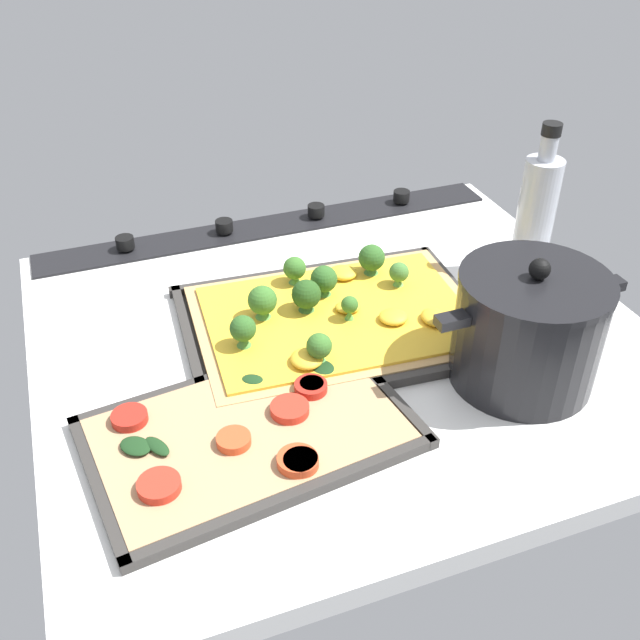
{
  "coord_description": "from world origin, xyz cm",
  "views": [
    {
      "loc": [
        29.66,
        70.98,
        56.72
      ],
      "look_at": [
        3.63,
        0.84,
        3.91
      ],
      "focal_mm": 41.15,
      "sensor_mm": 36.0,
      "label": 1
    }
  ],
  "objects_px": {
    "broccoli_pizza": "(331,313)",
    "oil_bottle": "(536,215)",
    "baking_tray_back": "(249,435)",
    "cooking_pot": "(528,329)",
    "baking_tray_front": "(334,324)",
    "veggie_pizza_back": "(248,431)"
  },
  "relations": [
    {
      "from": "cooking_pot",
      "to": "oil_bottle",
      "type": "height_order",
      "value": "oil_bottle"
    },
    {
      "from": "broccoli_pizza",
      "to": "cooking_pot",
      "type": "relative_size",
      "value": 1.58
    },
    {
      "from": "broccoli_pizza",
      "to": "oil_bottle",
      "type": "height_order",
      "value": "oil_bottle"
    },
    {
      "from": "veggie_pizza_back",
      "to": "oil_bottle",
      "type": "distance_m",
      "value": 0.52
    },
    {
      "from": "broccoli_pizza",
      "to": "cooking_pot",
      "type": "distance_m",
      "value": 0.25
    },
    {
      "from": "baking_tray_back",
      "to": "oil_bottle",
      "type": "xyz_separation_m",
      "value": [
        -0.48,
        -0.19,
        0.09
      ]
    },
    {
      "from": "veggie_pizza_back",
      "to": "oil_bottle",
      "type": "relative_size",
      "value": 1.5
    },
    {
      "from": "oil_bottle",
      "to": "broccoli_pizza",
      "type": "bearing_deg",
      "value": 4.44
    },
    {
      "from": "baking_tray_front",
      "to": "broccoli_pizza",
      "type": "xyz_separation_m",
      "value": [
        0.0,
        -0.0,
        0.02
      ]
    },
    {
      "from": "baking_tray_front",
      "to": "baking_tray_back",
      "type": "distance_m",
      "value": 0.23
    },
    {
      "from": "broccoli_pizza",
      "to": "baking_tray_back",
      "type": "bearing_deg",
      "value": 46.17
    },
    {
      "from": "cooking_pot",
      "to": "oil_bottle",
      "type": "distance_m",
      "value": 0.25
    },
    {
      "from": "cooking_pot",
      "to": "oil_bottle",
      "type": "xyz_separation_m",
      "value": [
        -0.14,
        -0.2,
        0.02
      ]
    },
    {
      "from": "oil_bottle",
      "to": "baking_tray_back",
      "type": "bearing_deg",
      "value": 21.84
    },
    {
      "from": "baking_tray_front",
      "to": "oil_bottle",
      "type": "xyz_separation_m",
      "value": [
        -0.31,
        -0.03,
        0.09
      ]
    },
    {
      "from": "broccoli_pizza",
      "to": "oil_bottle",
      "type": "bearing_deg",
      "value": -175.56
    },
    {
      "from": "broccoli_pizza",
      "to": "veggie_pizza_back",
      "type": "height_order",
      "value": "broccoli_pizza"
    },
    {
      "from": "baking_tray_front",
      "to": "baking_tray_back",
      "type": "height_order",
      "value": "same"
    },
    {
      "from": "baking_tray_back",
      "to": "cooking_pot",
      "type": "bearing_deg",
      "value": 177.96
    },
    {
      "from": "baking_tray_back",
      "to": "oil_bottle",
      "type": "relative_size",
      "value": 1.62
    },
    {
      "from": "oil_bottle",
      "to": "cooking_pot",
      "type": "bearing_deg",
      "value": 54.92
    },
    {
      "from": "baking_tray_front",
      "to": "baking_tray_back",
      "type": "bearing_deg",
      "value": 44.91
    }
  ]
}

